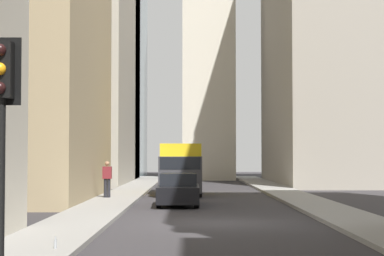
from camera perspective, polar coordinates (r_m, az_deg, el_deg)
The scene contains 9 objects.
ground_plane at distance 22.23m, azimuth 2.17°, elevation -8.01°, with size 135.00×135.00×0.00m, color #302D30.
sidewalk_right at distance 22.49m, azimuth -9.47°, elevation -7.73°, with size 90.00×2.20×0.14m, color gray.
sidewalk_left at distance 22.85m, azimuth 13.62°, elevation -7.61°, with size 90.00×2.20×0.14m, color gray.
building_left_far at distance 54.14m, azimuth 12.22°, elevation 8.64°, with size 18.74×10.50×24.88m.
delivery_truck at distance 37.78m, azimuth -0.94°, elevation -3.45°, with size 6.46×2.25×2.84m.
sedan_black at distance 29.67m, azimuth -1.15°, elevation -5.29°, with size 4.30×1.78×1.42m.
traffic_light_foreground at distance 11.16m, azimuth -15.74°, elevation 2.17°, with size 0.43×0.52×3.97m.
pedestrian at distance 33.43m, azimuth -7.18°, elevation -4.17°, with size 0.26×0.44×1.77m.
discarded_bottle at distance 15.44m, azimuth -11.46°, elevation -9.54°, with size 0.07×0.07×0.27m.
Camera 1 is at (-22.10, 0.90, 2.20)m, focal length 63.20 mm.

